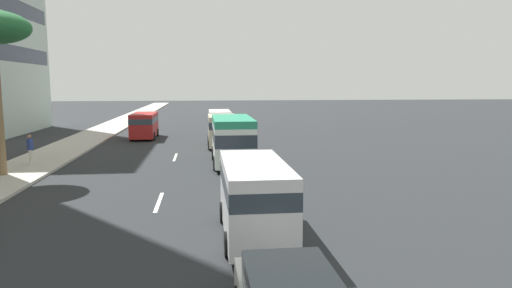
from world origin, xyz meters
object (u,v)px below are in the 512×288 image
Objects in this scene: van_lead at (222,129)px; minibus_second at (232,139)px; van_fifth at (254,194)px; van_third at (220,122)px; van_fourth at (144,124)px; pedestrian_near_lamp at (30,148)px.

minibus_second is (-7.63, -0.29, 0.17)m from van_lead.
van_lead is 20.81m from van_fifth.
van_fifth is at bearing 179.23° from minibus_second.
van_third is 1.02× the size of van_fourth.
minibus_second is 13.18m from van_fifth.
van_lead is at bearing -110.89° from pedestrian_near_lamp.
van_lead is 0.86× the size of van_fifth.
van_third is at bearing 0.83° from minibus_second.
van_fourth is at bearing 26.25° from minibus_second.
van_fourth is at bearing -72.02° from pedestrian_near_lamp.
van_fourth is 2.99× the size of pedestrian_near_lamp.
pedestrian_near_lamp is at bearing -20.02° from van_fourth.
van_third is at bearing 0.07° from van_fifth.
minibus_second reaches higher than van_third.
pedestrian_near_lamp is (13.79, 11.74, -0.25)m from van_fifth.
minibus_second reaches higher than van_lead.
minibus_second is at bearing -144.97° from pedestrian_near_lamp.
van_third is 27.81m from van_fifth.
van_fifth is 18.11m from pedestrian_near_lamp.
van_third is (14.64, 0.21, -0.20)m from minibus_second.
minibus_second is 1.16× the size of van_third.
van_lead reaches higher than van_third.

